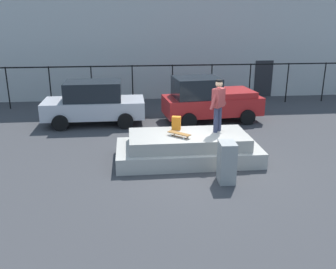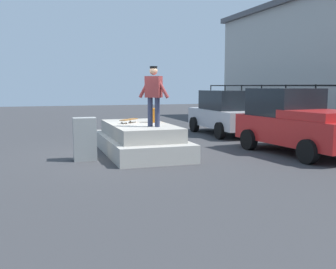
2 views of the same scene
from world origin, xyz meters
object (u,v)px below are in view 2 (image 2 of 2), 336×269
Objects in this scene: backpack at (152,115)px; car_red_pickup_mid at (297,122)px; skateboarder at (154,92)px; skateboard at (129,120)px; car_silver_sedan_near at (226,112)px; utility_box at (85,139)px.

car_red_pickup_mid is (1.91, 3.90, -0.14)m from backpack.
skateboarder is 2.40× the size of skateboard.
skateboard is 0.16× the size of car_red_pickup_mid.
car_red_pickup_mid is at bearing -1.11° from car_silver_sedan_near.
backpack is at bearing -53.38° from car_silver_sedan_near.
skateboarder reaches higher than car_red_pickup_mid.
skateboard is 0.60× the size of utility_box.
utility_box is (1.12, -1.46, -0.39)m from skateboard.
skateboard is at bearing 104.67° from backpack.
car_red_pickup_mid is at bearing 84.82° from utility_box.
utility_box is at bearing 131.97° from backpack.
skateboard is 5.02m from car_red_pickup_mid.
car_silver_sedan_near is 3.62× the size of utility_box.
car_silver_sedan_near is at bearing 178.89° from car_red_pickup_mid.
car_silver_sedan_near is 7.42m from utility_box.
skateboarder reaches higher than skateboard.
skateboarder is at bearing 18.14° from skateboard.
backpack is 4.34m from car_red_pickup_mid.
skateboarder reaches higher than car_silver_sedan_near.
car_red_pickup_mid is 6.15m from utility_box.
backpack is at bearing 89.75° from skateboard.
car_silver_sedan_near is at bearing 134.55° from skateboarder.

